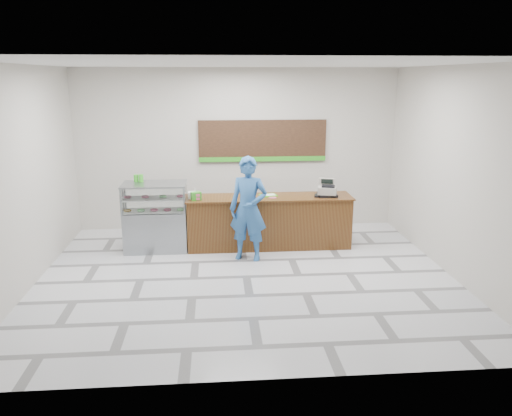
{
  "coord_description": "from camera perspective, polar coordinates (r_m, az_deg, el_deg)",
  "views": [
    {
      "loc": [
        -0.48,
        -7.91,
        3.3
      ],
      "look_at": [
        0.24,
        0.9,
        0.97
      ],
      "focal_mm": 35.0,
      "sensor_mm": 36.0,
      "label": 1
    }
  ],
  "objects": [
    {
      "name": "promo_box",
      "position": [
        9.53,
        -6.86,
        1.36
      ],
      "size": [
        0.21,
        0.18,
        0.16
      ],
      "primitive_type": "cube",
      "rotation": [
        0.0,
        0.0,
        0.35
      ],
      "color": "green",
      "rests_on": "sales_counter"
    },
    {
      "name": "green_cup_right",
      "position": [
        9.93,
        -13.02,
        3.35
      ],
      "size": [
        0.09,
        0.09,
        0.15
      ],
      "primitive_type": "cylinder",
      "color": "green",
      "rests_on": "display_case"
    },
    {
      "name": "card_terminal",
      "position": [
        9.82,
        6.96,
        1.4
      ],
      "size": [
        0.13,
        0.19,
        0.04
      ],
      "primitive_type": "cube",
      "rotation": [
        0.0,
        0.0,
        -0.25
      ],
      "color": "black",
      "rests_on": "sales_counter"
    },
    {
      "name": "straw_cup",
      "position": [
        9.7,
        -6.95,
        1.42
      ],
      "size": [
        0.07,
        0.07,
        0.11
      ],
      "primitive_type": "cylinder",
      "color": "silver",
      "rests_on": "sales_counter"
    },
    {
      "name": "menu_board",
      "position": [
        11.01,
        0.76,
        7.61
      ],
      "size": [
        2.8,
        0.06,
        0.9
      ],
      "color": "black",
      "rests_on": "back_wall"
    },
    {
      "name": "serving_tray",
      "position": [
        9.85,
        1.41,
        1.47
      ],
      "size": [
        0.36,
        0.3,
        0.02
      ],
      "rotation": [
        0.0,
        0.0,
        0.22
      ],
      "color": "#34CC02",
      "rests_on": "sales_counter"
    },
    {
      "name": "donut_decal",
      "position": [
        9.7,
        1.91,
        1.21
      ],
      "size": [
        0.15,
        0.15,
        0.0
      ],
      "primitive_type": "cylinder",
      "color": "#CF5277",
      "rests_on": "sales_counter"
    },
    {
      "name": "display_case",
      "position": [
        9.89,
        -11.39,
        -0.94
      ],
      "size": [
        1.22,
        0.72,
        1.33
      ],
      "color": "gray",
      "rests_on": "floor"
    },
    {
      "name": "customer",
      "position": [
        9.12,
        -0.87,
        -0.11
      ],
      "size": [
        0.81,
        0.65,
        1.93
      ],
      "primitive_type": "imported",
      "rotation": [
        0.0,
        0.0,
        -0.31
      ],
      "color": "#2A5D9C",
      "rests_on": "floor"
    },
    {
      "name": "ceiling",
      "position": [
        7.93,
        -1.22,
        16.18
      ],
      "size": [
        7.0,
        7.0,
        0.0
      ],
      "primitive_type": "plane",
      "rotation": [
        3.14,
        0.0,
        0.0
      ],
      "color": "silver",
      "rests_on": "back_wall"
    },
    {
      "name": "sales_counter",
      "position": [
        9.92,
        1.5,
        -1.56
      ],
      "size": [
        3.26,
        0.76,
        1.03
      ],
      "color": "brown",
      "rests_on": "floor"
    },
    {
      "name": "napkin_box",
      "position": [
        9.69,
        -7.31,
        1.47
      ],
      "size": [
        0.15,
        0.15,
        0.13
      ],
      "primitive_type": "cube",
      "rotation": [
        0.0,
        0.0,
        0.01
      ],
      "color": "white",
      "rests_on": "sales_counter"
    },
    {
      "name": "green_cup_left",
      "position": [
        9.98,
        -13.56,
        3.34
      ],
      "size": [
        0.09,
        0.09,
        0.13
      ],
      "primitive_type": "cylinder",
      "color": "green",
      "rests_on": "display_case"
    },
    {
      "name": "cash_register",
      "position": [
        9.9,
        8.15,
        2.09
      ],
      "size": [
        0.45,
        0.46,
        0.34
      ],
      "rotation": [
        0.0,
        0.0,
        -0.29
      ],
      "color": "black",
      "rests_on": "sales_counter"
    },
    {
      "name": "back_wall",
      "position": [
        11.03,
        -2.12,
        6.66
      ],
      "size": [
        7.0,
        0.0,
        7.0
      ],
      "primitive_type": "plane",
      "rotation": [
        1.57,
        0.0,
        0.0
      ],
      "color": "beige",
      "rests_on": "floor"
    },
    {
      "name": "floor",
      "position": [
        8.59,
        -1.09,
        -7.86
      ],
      "size": [
        7.0,
        7.0,
        0.0
      ],
      "primitive_type": "plane",
      "color": "silver",
      "rests_on": "ground"
    }
  ]
}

